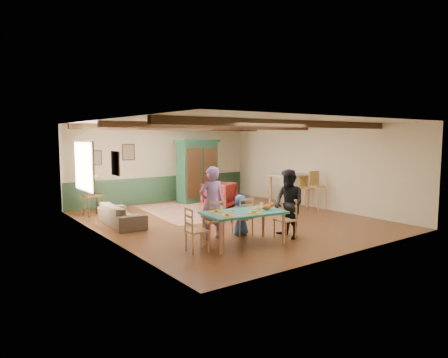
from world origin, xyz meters
TOP-DOWN VIEW (x-y plane):
  - floor at (0.00, 0.00)m, footprint 8.00×8.00m
  - wall_back at (0.00, 4.00)m, footprint 7.00×0.02m
  - wall_left at (-3.50, 0.00)m, footprint 0.02×8.00m
  - wall_right at (3.50, 0.00)m, footprint 0.02×8.00m
  - ceiling at (0.00, 0.00)m, footprint 7.00×8.00m
  - wainscot_back at (0.00, 3.98)m, footprint 6.95×0.03m
  - ceiling_beam_front at (0.00, -2.30)m, footprint 6.95×0.16m
  - ceiling_beam_mid at (0.00, 0.40)m, footprint 6.95×0.16m
  - ceiling_beam_back at (0.00, 3.00)m, footprint 6.95×0.16m
  - window_left at (-3.47, 1.70)m, footprint 0.06×1.60m
  - picture_left_wall at (-3.47, -0.60)m, footprint 0.04×0.42m
  - picture_back_a at (-1.30, 3.97)m, footprint 0.45×0.04m
  - picture_back_b at (-2.40, 3.97)m, footprint 0.38×0.04m
  - dining_table at (-1.30, -2.26)m, footprint 1.83×1.16m
  - dining_chair_far_left at (-1.60, -1.53)m, footprint 0.45×0.47m
  - dining_chair_far_right at (-0.83, -1.62)m, footprint 0.45×0.47m
  - dining_chair_end_left at (-2.39, -2.13)m, footprint 0.47×0.45m
  - dining_chair_end_right at (-0.21, -2.39)m, footprint 0.47×0.45m
  - person_man at (-1.59, -1.45)m, footprint 0.65×0.47m
  - person_woman at (-0.11, -2.41)m, footprint 0.69×0.84m
  - person_child at (-0.83, -1.55)m, footprint 0.50×0.36m
  - cat at (-0.79, -2.42)m, footprint 0.36×0.17m
  - place_setting_near_left at (-1.85, -2.43)m, footprint 0.42×0.33m
  - place_setting_near_center at (-1.23, -2.51)m, footprint 0.42×0.33m
  - place_setting_far_left at (-1.79, -1.96)m, footprint 0.42×0.33m
  - place_setting_far_right at (-0.75, -2.09)m, footprint 0.42×0.33m
  - area_rug at (0.12, 1.78)m, footprint 3.42×3.94m
  - armoire at (0.93, 3.19)m, footprint 1.62×0.74m
  - armchair at (0.87, 1.75)m, footprint 1.22×1.23m
  - sofa at (-2.71, 1.12)m, footprint 0.85×1.93m
  - end_table at (-2.92, 2.81)m, footprint 0.55×0.55m
  - table_lamp at (-2.92, 2.81)m, footprint 0.35×0.35m
  - counter_table at (2.79, 0.49)m, footprint 1.38×0.88m
  - bar_stool_left at (3.03, -0.55)m, footprint 0.45×0.50m
  - bar_stool_right at (3.27, 0.13)m, footprint 0.39×0.43m

SIDE VIEW (x-z plane):
  - floor at x=0.00m, z-range 0.00..0.00m
  - area_rug at x=0.12m, z-range 0.00..0.01m
  - sofa at x=-2.71m, z-range 0.00..0.55m
  - end_table at x=-2.92m, z-range 0.00..0.62m
  - dining_table at x=-1.30m, z-range 0.00..0.72m
  - armchair at x=0.87m, z-range 0.00..0.84m
  - wainscot_back at x=0.00m, z-range 0.00..0.90m
  - dining_chair_far_left at x=-1.60m, z-range 0.00..0.91m
  - dining_chair_far_right at x=-0.83m, z-range 0.00..0.91m
  - dining_chair_end_left at x=-2.39m, z-range 0.00..0.91m
  - dining_chair_end_right at x=-0.21m, z-range 0.00..0.91m
  - person_child at x=-0.83m, z-range 0.00..0.96m
  - bar_stool_right at x=3.27m, z-range 0.00..1.05m
  - counter_table at x=2.79m, z-range 0.00..1.10m
  - bar_stool_left at x=3.03m, z-range 0.00..1.24m
  - place_setting_near_left at x=-1.85m, z-range 0.72..0.83m
  - place_setting_near_center at x=-1.23m, z-range 0.72..0.83m
  - place_setting_far_left at x=-1.79m, z-range 0.72..0.83m
  - place_setting_far_right at x=-0.75m, z-range 0.72..0.83m
  - person_woman at x=-0.11m, z-range 0.00..1.58m
  - cat at x=-0.79m, z-range 0.72..0.89m
  - person_man at x=-1.59m, z-range 0.00..1.65m
  - table_lamp at x=-2.92m, z-range 0.62..1.19m
  - armoire at x=0.93m, z-range 0.00..2.23m
  - wall_back at x=0.00m, z-range 0.00..2.70m
  - wall_left at x=-3.50m, z-range 0.00..2.70m
  - wall_right at x=3.50m, z-range 0.00..2.70m
  - window_left at x=-3.47m, z-range 0.90..2.20m
  - picture_back_b at x=-2.40m, z-range 1.41..1.89m
  - picture_left_wall at x=-3.47m, z-range 1.49..2.01m
  - picture_back_a at x=-1.30m, z-range 1.52..2.08m
  - ceiling_beam_front at x=0.00m, z-range 2.53..2.69m
  - ceiling_beam_mid at x=0.00m, z-range 2.53..2.69m
  - ceiling_beam_back at x=0.00m, z-range 2.53..2.69m
  - ceiling at x=0.00m, z-range 2.69..2.71m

